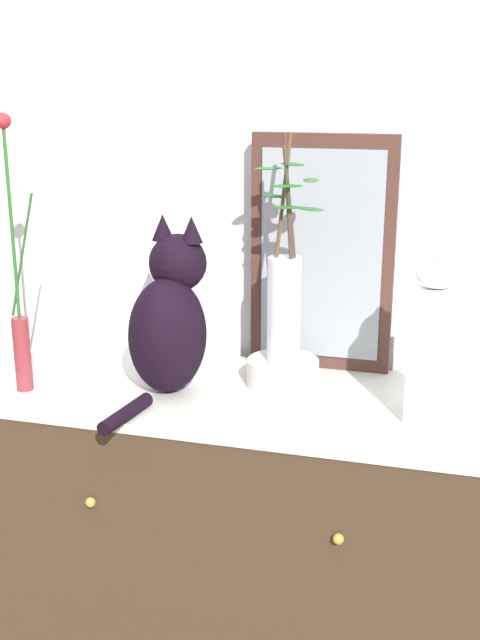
% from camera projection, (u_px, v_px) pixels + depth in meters
% --- Properties ---
extents(wall_back, '(4.40, 0.08, 2.60)m').
position_uv_depth(wall_back, '(272.00, 214.00, 2.10)').
color(wall_back, silver).
rests_on(wall_back, ground_plane).
extents(sideboard, '(1.28, 0.51, 0.92)m').
position_uv_depth(sideboard, '(240.00, 558.00, 2.04)').
color(sideboard, '#3E2E1E').
rests_on(sideboard, ground_plane).
extents(mirror_leaning, '(0.36, 0.03, 0.60)m').
position_uv_depth(mirror_leaning, '(322.00, 255.00, 1.99)').
color(mirror_leaning, '#452921').
rests_on(mirror_leaning, sideboard).
extents(cat_sitting, '(0.21, 0.41, 0.42)m').
position_uv_depth(cat_sitting, '(169.00, 319.00, 1.88)').
color(cat_sitting, black).
rests_on(cat_sitting, sideboard).
extents(vase_slim_green, '(0.08, 0.04, 0.65)m').
position_uv_depth(vase_slim_green, '(19.00, 316.00, 1.87)').
color(vase_slim_green, maroon).
rests_on(vase_slim_green, sideboard).
extents(bowl_porcelain, '(0.18, 0.18, 0.07)m').
position_uv_depth(bowl_porcelain, '(283.00, 373.00, 1.94)').
color(bowl_porcelain, silver).
rests_on(bowl_porcelain, sideboard).
extents(vase_glass_clear, '(0.19, 0.14, 0.54)m').
position_uv_depth(vase_glass_clear, '(284.00, 299.00, 1.89)').
color(vase_glass_clear, silver).
rests_on(vase_glass_clear, bowl_porcelain).
extents(jar_lidded_porcelain, '(0.10, 0.10, 0.37)m').
position_uv_depth(jar_lidded_porcelain, '(432.00, 344.00, 1.72)').
color(jar_lidded_porcelain, white).
rests_on(jar_lidded_porcelain, sideboard).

